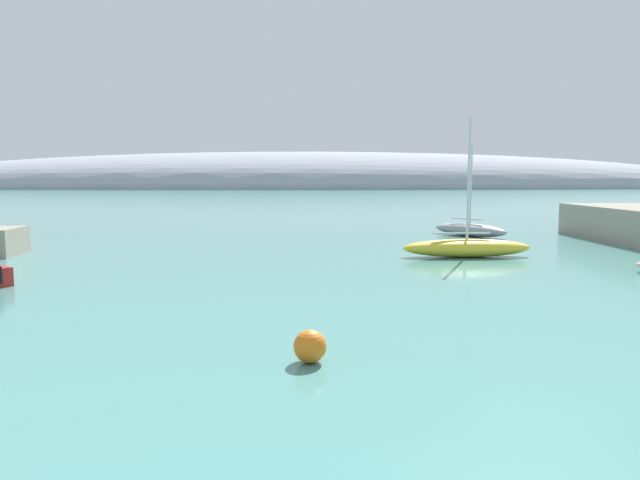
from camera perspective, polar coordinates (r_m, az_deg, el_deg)
The scene contains 4 objects.
distant_ridge at distance 250.51m, azimuth -1.69°, elevation 5.26°, with size 386.25×83.30×31.35m, color #999EA8.
sailboat_grey_near_shore at distance 47.47m, azimuth 14.80°, elevation 1.04°, with size 5.56×6.48×7.32m.
sailboat_yellow_mid_mooring at distance 35.04m, azimuth 14.52°, elevation -0.71°, with size 7.76×2.10×8.26m.
mooring_buoy_orange at distance 14.87m, azimuth -1.02°, elevation -10.63°, with size 0.86×0.86×0.86m, color orange.
Camera 1 is at (0.95, -1.00, 4.77)m, focal length 31.86 mm.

